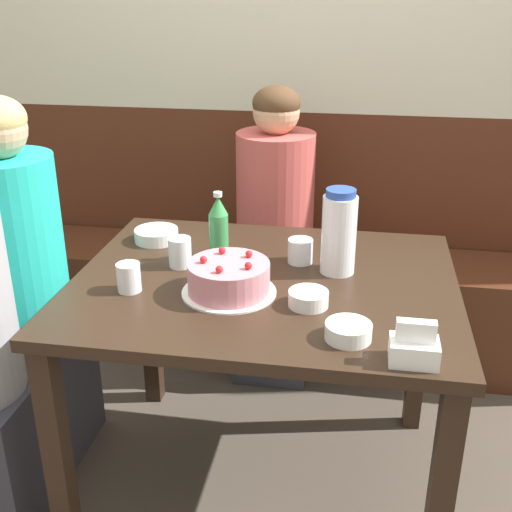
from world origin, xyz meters
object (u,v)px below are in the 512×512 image
(person_teal_shirt, at_px, (23,300))
(glass_shot_small, at_px, (180,252))
(birthday_cake, at_px, (229,278))
(bowl_soup_white, at_px, (348,331))
(water_pitcher, at_px, (339,232))
(bowl_rice_small, at_px, (308,299))
(person_pale_blue_shirt, at_px, (275,249))
(glass_tumbler_short, at_px, (300,251))
(napkin_holder, at_px, (414,347))
(glass_water_tall, at_px, (129,277))
(bench_seat, at_px, (293,305))
(soju_bottle, at_px, (219,228))
(bowl_side_dish, at_px, (156,235))

(person_teal_shirt, bearing_deg, glass_shot_small, -1.34)
(birthday_cake, bearing_deg, bowl_soup_white, -30.21)
(birthday_cake, xyz_separation_m, glass_shot_small, (-0.18, 0.15, 0.00))
(water_pitcher, distance_m, bowl_rice_small, 0.26)
(birthday_cake, bearing_deg, bowl_rice_small, -9.72)
(person_pale_blue_shirt, bearing_deg, glass_tumbler_short, 15.60)
(napkin_holder, distance_m, glass_water_tall, 0.80)
(water_pitcher, height_order, glass_tumbler_short, water_pitcher)
(birthday_cake, relative_size, glass_water_tall, 3.24)
(bench_seat, bearing_deg, glass_shot_small, -108.78)
(water_pitcher, bearing_deg, soju_bottle, 174.60)
(birthday_cake, height_order, napkin_holder, birthday_cake)
(bench_seat, relative_size, bowl_soup_white, 21.51)
(napkin_holder, relative_size, bowl_soup_white, 0.97)
(bowl_side_dish, xyz_separation_m, person_pale_blue_shirt, (0.33, 0.47, -0.22))
(water_pitcher, distance_m, person_pale_blue_shirt, 0.74)
(bench_seat, bearing_deg, glass_tumbler_short, -82.65)
(soju_bottle, distance_m, person_teal_shirt, 0.71)
(glass_tumbler_short, height_order, glass_shot_small, glass_shot_small)
(birthday_cake, distance_m, bowl_side_dish, 0.47)
(water_pitcher, height_order, napkin_holder, water_pitcher)
(glass_shot_small, bearing_deg, glass_water_tall, -116.80)
(water_pitcher, height_order, glass_shot_small, water_pitcher)
(bowl_soup_white, bearing_deg, bowl_side_dish, 140.56)
(bowl_soup_white, distance_m, person_pale_blue_shirt, 1.07)
(soju_bottle, distance_m, glass_shot_small, 0.14)
(soju_bottle, bearing_deg, water_pitcher, -5.40)
(person_pale_blue_shirt, bearing_deg, bowl_soup_white, 17.68)
(water_pitcher, relative_size, bowl_soup_white, 2.24)
(bowl_soup_white, xyz_separation_m, glass_water_tall, (-0.61, 0.16, 0.02))
(birthday_cake, relative_size, bowl_side_dish, 1.81)
(person_pale_blue_shirt, bearing_deg, napkin_holder, 23.42)
(water_pitcher, xyz_separation_m, person_teal_shirt, (-1.02, -0.03, -0.29))
(birthday_cake, relative_size, napkin_holder, 2.39)
(napkin_holder, bearing_deg, glass_shot_small, 147.22)
(water_pitcher, bearing_deg, bowl_side_dish, 166.29)
(water_pitcher, distance_m, bowl_soup_white, 0.40)
(napkin_holder, bearing_deg, water_pitcher, 112.74)
(water_pitcher, height_order, person_pale_blue_shirt, person_pale_blue_shirt)
(bowl_soup_white, bearing_deg, glass_shot_small, 145.92)
(glass_tumbler_short, height_order, person_pale_blue_shirt, person_pale_blue_shirt)
(bench_seat, relative_size, glass_tumbler_short, 31.93)
(water_pitcher, bearing_deg, glass_water_tall, -158.21)
(birthday_cake, height_order, person_pale_blue_shirt, person_pale_blue_shirt)
(bowl_side_dish, bearing_deg, glass_shot_small, -54.08)
(bowl_soup_white, distance_m, bowl_rice_small, 0.19)
(bowl_soup_white, bearing_deg, bench_seat, 102.55)
(water_pitcher, relative_size, bowl_rice_small, 2.38)
(water_pitcher, bearing_deg, glass_tumbler_short, 155.79)
(bowl_rice_small, bearing_deg, water_pitcher, 74.67)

